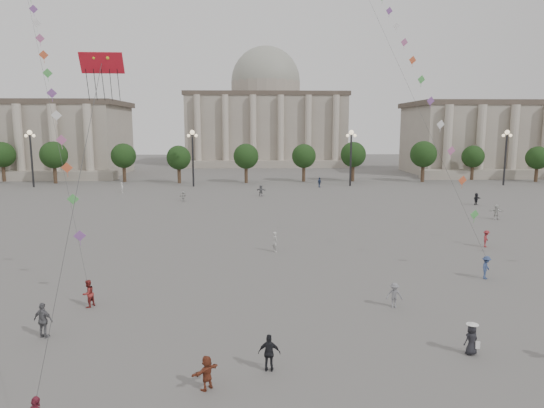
{
  "coord_description": "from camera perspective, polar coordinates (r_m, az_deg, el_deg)",
  "views": [
    {
      "loc": [
        -3.07,
        -22.02,
        11.14
      ],
      "look_at": [
        -1.95,
        12.0,
        5.74
      ],
      "focal_mm": 32.0,
      "sensor_mm": 36.0,
      "label": 1
    }
  ],
  "objects": [
    {
      "name": "ground",
      "position": [
        24.87,
        5.67,
        -17.65
      ],
      "size": [
        360.0,
        360.0,
        0.0
      ],
      "primitive_type": "plane",
      "color": "#5A5754",
      "rests_on": "ground"
    },
    {
      "name": "hall_central",
      "position": [
        151.3,
        -0.73,
        10.18
      ],
      "size": [
        48.3,
        34.3,
        35.5
      ],
      "color": "gray",
      "rests_on": "ground"
    },
    {
      "name": "tree_row",
      "position": [
        100.23,
        -0.13,
        5.73
      ],
      "size": [
        137.12,
        5.12,
        8.0
      ],
      "color": "#38261C",
      "rests_on": "ground"
    },
    {
      "name": "lamp_post_far_west",
      "position": [
        101.19,
        -26.51,
        5.93
      ],
      "size": [
        2.0,
        0.9,
        10.65
      ],
      "color": "#262628",
      "rests_on": "ground"
    },
    {
      "name": "lamp_post_mid_west",
      "position": [
        92.87,
        -9.32,
        6.56
      ],
      "size": [
        2.0,
        0.9,
        10.65
      ],
      "color": "#262628",
      "rests_on": "ground"
    },
    {
      "name": "lamp_post_mid_east",
      "position": [
        93.85,
        9.28,
        6.58
      ],
      "size": [
        2.0,
        0.9,
        10.65
      ],
      "color": "#262628",
      "rests_on": "ground"
    },
    {
      "name": "lamp_post_far_east",
      "position": [
        103.89,
        25.83,
        6.03
      ],
      "size": [
        2.0,
        0.9,
        10.65
      ],
      "color": "#262628",
      "rests_on": "ground"
    },
    {
      "name": "person_crowd_0",
      "position": [
        91.37,
        5.6,
        2.56
      ],
      "size": [
        1.06,
        1.13,
        1.87
      ],
      "primitive_type": "imported",
      "rotation": [
        0.0,
        0.0,
        0.86
      ],
      "color": "navy",
      "rests_on": "ground"
    },
    {
      "name": "person_crowd_4",
      "position": [
        74.87,
        -10.42,
        0.9
      ],
      "size": [
        1.21,
        1.44,
        1.55
      ],
      "primitive_type": "imported",
      "rotation": [
        0.0,
        0.0,
        4.09
      ],
      "color": "beige",
      "rests_on": "ground"
    },
    {
      "name": "person_crowd_6",
      "position": [
        31.64,
        14.2,
        -10.36
      ],
      "size": [
        1.09,
        0.71,
        1.59
      ],
      "primitive_type": "imported",
      "rotation": [
        0.0,
        0.0,
        6.16
      ],
      "color": "slate",
      "rests_on": "ground"
    },
    {
      "name": "person_crowd_7",
      "position": [
        65.21,
        24.88,
        -0.86
      ],
      "size": [
        1.77,
        0.97,
        1.82
      ],
      "primitive_type": "imported",
      "rotation": [
        0.0,
        0.0,
        2.87
      ],
      "color": "silver",
      "rests_on": "ground"
    },
    {
      "name": "person_crowd_8",
      "position": [
        49.79,
        23.89,
        -3.76
      ],
      "size": [
        1.09,
        1.19,
        1.61
      ],
      "primitive_type": "imported",
      "rotation": [
        0.0,
        0.0,
        0.95
      ],
      "color": "maroon",
      "rests_on": "ground"
    },
    {
      "name": "person_crowd_9",
      "position": [
        76.26,
        22.91,
        0.55
      ],
      "size": [
        1.61,
        1.34,
        1.73
      ],
      "primitive_type": "imported",
      "rotation": [
        0.0,
        0.0,
        0.61
      ],
      "color": "black",
      "rests_on": "ground"
    },
    {
      "name": "person_crowd_10",
      "position": [
        87.18,
        -17.22,
        1.85
      ],
      "size": [
        0.46,
        0.66,
        1.76
      ],
      "primitive_type": "imported",
      "rotation": [
        0.0,
        0.0,
        1.63
      ],
      "color": "silver",
      "rests_on": "ground"
    },
    {
      "name": "person_crowd_12",
      "position": [
        79.2,
        -1.31,
        1.58
      ],
      "size": [
        1.76,
        1.0,
        1.8
      ],
      "primitive_type": "imported",
      "rotation": [
        0.0,
        0.0,
        2.84
      ],
      "color": "slate",
      "rests_on": "ground"
    },
    {
      "name": "person_crowd_13",
      "position": [
        43.86,
        0.35,
        -4.46
      ],
      "size": [
        0.72,
        0.81,
        1.85
      ],
      "primitive_type": "imported",
      "rotation": [
        0.0,
        0.0,
        2.08
      ],
      "color": "#B7B7B2",
      "rests_on": "ground"
    },
    {
      "name": "tourist_2",
      "position": [
        22.12,
        -7.68,
        -19.07
      ],
      "size": [
        1.3,
        1.32,
        1.51
      ],
      "primitive_type": "imported",
      "rotation": [
        0.0,
        0.0,
        3.94
      ],
      "color": "brown",
      "rests_on": "ground"
    },
    {
      "name": "tourist_3",
      "position": [
        29.22,
        -25.31,
        -12.27
      ],
      "size": [
        1.22,
        0.79,
        1.94
      ],
      "primitive_type": "imported",
      "rotation": [
        0.0,
        0.0,
        2.84
      ],
      "color": "#5D5E62",
      "rests_on": "ground"
    },
    {
      "name": "tourist_4",
      "position": [
        23.31,
        -0.31,
        -17.11
      ],
      "size": [
        1.07,
        0.54,
        1.76
      ],
      "primitive_type": "imported",
      "rotation": [
        0.0,
        0.0,
        3.03
      ],
      "color": "black",
      "rests_on": "ground"
    },
    {
      "name": "kite_flyer_0",
      "position": [
        32.84,
        -20.82,
        -9.82
      ],
      "size": [
        0.97,
        1.05,
        1.75
      ],
      "primitive_type": "imported",
      "rotation": [
        0.0,
        0.0,
        4.26
      ],
      "color": "maroon",
      "rests_on": "ground"
    },
    {
      "name": "kite_flyer_1",
      "position": [
        39.53,
        23.9,
        -6.84
      ],
      "size": [
        1.22,
        1.28,
        1.74
      ],
      "primitive_type": "imported",
      "rotation": [
        0.0,
        0.0,
        0.87
      ],
      "color": "navy",
      "rests_on": "ground"
    },
    {
      "name": "hat_person",
      "position": [
        26.71,
        22.43,
        -14.41
      ],
      "size": [
        0.87,
        0.71,
        1.69
      ],
      "color": "black",
      "rests_on": "ground"
    },
    {
      "name": "dragon_kite",
      "position": [
        27.25,
        -19.36,
        13.77
      ],
      "size": [
        2.22,
        5.33,
        16.29
      ],
      "color": "red",
      "rests_on": "ground"
    }
  ]
}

